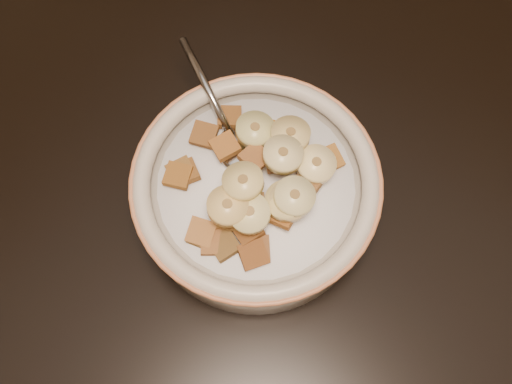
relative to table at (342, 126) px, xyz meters
The scene contains 40 objects.
floor 0.78m from the table, ahead, with size 4.00×4.50×0.10m, color #422816.
table is the anchor object (origin of this frame).
cereal_bowl 0.13m from the table, 96.53° to the right, with size 0.19×0.19×0.05m, color #BCB3A4.
milk 0.14m from the table, 96.53° to the right, with size 0.16×0.16×0.00m, color white.
spoon 0.14m from the table, 110.72° to the right, with size 0.03×0.05×0.01m, color #9C9C9C.
cereal_square_0 0.19m from the table, 112.92° to the right, with size 0.02×0.02×0.01m, color brown.
cereal_square_1 0.18m from the table, 87.95° to the right, with size 0.02×0.02×0.01m, color #633313.
cereal_square_2 0.13m from the table, 78.48° to the right, with size 0.02×0.02×0.01m, color brown.
cereal_square_3 0.17m from the table, 90.61° to the right, with size 0.02×0.02×0.01m, color brown.
cereal_square_4 0.15m from the table, 100.95° to the right, with size 0.02×0.02×0.01m, color brown.
cereal_square_5 0.18m from the table, 114.08° to the right, with size 0.02×0.02×0.01m, color brown.
cereal_square_6 0.15m from the table, 81.70° to the right, with size 0.02×0.02×0.01m, color #8F5C26.
cereal_square_7 0.16m from the table, 121.98° to the right, with size 0.02×0.02×0.01m, color brown.
cereal_square_8 0.11m from the table, 101.27° to the right, with size 0.02×0.02×0.01m, color #915D24.
cereal_square_9 0.11m from the table, 80.06° to the right, with size 0.02×0.02×0.01m, color olive.
cereal_square_10 0.19m from the table, 90.66° to the right, with size 0.02×0.02×0.01m, color brown.
cereal_square_11 0.18m from the table, 94.82° to the right, with size 0.02×0.02×0.01m, color brown.
cereal_square_12 0.13m from the table, 126.71° to the right, with size 0.02×0.02×0.01m, color brown.
cereal_square_13 0.18m from the table, 113.30° to the right, with size 0.02×0.02×0.01m, color brown.
cereal_square_14 0.16m from the table, 81.52° to the right, with size 0.02×0.02×0.01m, color #9A5321.
cereal_square_15 0.20m from the table, 96.85° to the right, with size 0.02×0.02×0.01m, color #92582C.
cereal_square_16 0.15m from the table, 113.22° to the right, with size 0.02×0.02×0.01m, color #964D18.
cereal_square_17 0.19m from the table, 83.39° to the right, with size 0.02×0.02×0.01m, color brown.
cereal_square_18 0.11m from the table, 106.59° to the right, with size 0.02×0.02×0.01m, color brown.
cereal_square_19 0.20m from the table, 93.12° to the right, with size 0.02×0.02×0.01m, color #976134.
cereal_square_20 0.12m from the table, 94.54° to the right, with size 0.02×0.02×0.01m, color brown.
cereal_square_21 0.13m from the table, 94.23° to the right, with size 0.02×0.02×0.01m, color brown.
cereal_square_22 0.18m from the table, 83.62° to the right, with size 0.02×0.02×0.01m, color brown.
cereal_square_23 0.20m from the table, 96.49° to the right, with size 0.02×0.02×0.01m, color brown.
cereal_square_24 0.11m from the table, 73.29° to the right, with size 0.02×0.02×0.01m, color brown.
banana_slice_0 0.16m from the table, 82.00° to the right, with size 0.03×0.03×0.01m, color #D0C07B.
banana_slice_1 0.17m from the table, 95.80° to the right, with size 0.03×0.03×0.01m, color #DDBD6C.
banana_slice_2 0.13m from the table, 96.64° to the right, with size 0.03×0.03×0.01m, color #E7C878.
banana_slice_3 0.14m from the table, 110.98° to the right, with size 0.03×0.03×0.01m, color #CDC67C.
banana_slice_4 0.18m from the table, 88.93° to the right, with size 0.03×0.03×0.01m, color #EADE87.
banana_slice_5 0.16m from the table, 79.79° to the right, with size 0.03×0.03×0.01m, color beige.
banana_slice_6 0.13m from the table, 78.04° to the right, with size 0.03×0.03×0.01m, color #F9ED98.
banana_slice_7 0.14m from the table, 92.12° to the right, with size 0.03×0.03×0.01m, color #FFE99D.
banana_slice_8 0.19m from the table, 94.60° to the right, with size 0.03×0.03×0.01m, color #D8BB6F.
banana_slice_9 0.16m from the table, 80.90° to the right, with size 0.03×0.03×0.01m, color #CFBA74.
Camera 1 is at (0.10, -0.27, 1.21)m, focal length 40.00 mm.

